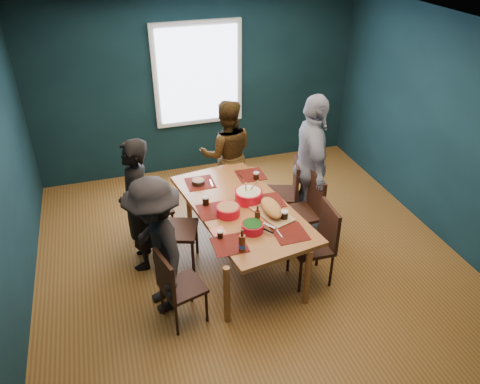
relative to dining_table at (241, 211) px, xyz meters
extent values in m
cube|color=olive|center=(0.10, 0.00, -0.69)|extent=(5.00, 5.00, 0.01)
cube|color=silver|center=(0.10, 0.00, 2.01)|extent=(5.00, 5.00, 0.01)
cube|color=#0F2B34|center=(-2.40, 0.00, 0.66)|extent=(0.01, 5.00, 2.70)
cube|color=#0F2B34|center=(2.60, 0.00, 0.66)|extent=(0.01, 5.00, 2.70)
cube|color=#0F2B34|center=(0.10, 2.50, 0.66)|extent=(5.00, 0.01, 2.70)
cube|color=#0F2B34|center=(0.10, -2.50, 0.66)|extent=(5.00, 0.01, 2.70)
cube|color=silver|center=(0.10, 2.47, 0.86)|extent=(1.35, 0.06, 1.55)
cube|color=#9F582F|center=(0.00, 0.00, 0.05)|extent=(1.31, 2.14, 0.05)
cylinder|color=#9F582F|center=(-0.44, -0.92, -0.33)|extent=(0.07, 0.07, 0.71)
cylinder|color=#9F582F|center=(0.44, -0.92, -0.33)|extent=(0.07, 0.07, 0.71)
cylinder|color=#9F582F|center=(-0.44, 0.92, -0.33)|extent=(0.07, 0.07, 0.71)
cylinder|color=#9F582F|center=(0.44, 0.92, -0.33)|extent=(0.07, 0.07, 0.71)
cube|color=black|center=(-0.92, 0.74, -0.24)|extent=(0.47, 0.47, 0.04)
cube|color=black|center=(-1.11, 0.71, 0.01)|extent=(0.10, 0.42, 0.46)
cylinder|color=black|center=(-1.08, 0.53, -0.47)|extent=(0.03, 0.03, 0.43)
cylinder|color=black|center=(-0.72, 0.58, -0.47)|extent=(0.03, 0.03, 0.43)
cylinder|color=black|center=(-1.13, 0.89, -0.47)|extent=(0.03, 0.03, 0.43)
cylinder|color=black|center=(-0.77, 0.94, -0.47)|extent=(0.03, 0.03, 0.43)
cube|color=black|center=(-0.74, 0.14, -0.20)|extent=(0.58, 0.58, 0.04)
cube|color=black|center=(-0.93, 0.20, 0.07)|extent=(0.19, 0.45, 0.50)
cylinder|color=black|center=(-0.99, 0.02, -0.46)|extent=(0.03, 0.03, 0.47)
cylinder|color=black|center=(-0.62, -0.11, -0.46)|extent=(0.03, 0.03, 0.47)
cylinder|color=black|center=(-0.86, 0.39, -0.46)|extent=(0.03, 0.03, 0.47)
cylinder|color=black|center=(-0.49, 0.26, -0.46)|extent=(0.03, 0.03, 0.47)
cube|color=black|center=(-0.85, -0.75, -0.27)|extent=(0.49, 0.49, 0.04)
cube|color=black|center=(-1.02, -0.80, -0.03)|extent=(0.14, 0.39, 0.43)
cylinder|color=black|center=(-0.97, -0.96, -0.49)|extent=(0.03, 0.03, 0.40)
cylinder|color=black|center=(-0.64, -0.87, -0.49)|extent=(0.03, 0.03, 0.40)
cylinder|color=black|center=(-1.06, -0.63, -0.49)|extent=(0.03, 0.03, 0.40)
cylinder|color=black|center=(-0.73, -0.54, -0.49)|extent=(0.03, 0.03, 0.40)
cube|color=black|center=(0.71, 0.56, -0.23)|extent=(0.55, 0.55, 0.04)
cube|color=black|center=(0.90, 0.50, 0.02)|extent=(0.18, 0.42, 0.47)
cylinder|color=black|center=(0.48, 0.45, -0.47)|extent=(0.03, 0.03, 0.44)
cylinder|color=black|center=(0.83, 0.33, -0.47)|extent=(0.03, 0.03, 0.44)
cylinder|color=black|center=(0.60, 0.80, -0.47)|extent=(0.03, 0.03, 0.44)
cylinder|color=black|center=(0.95, 0.67, -0.47)|extent=(0.03, 0.03, 0.44)
cube|color=black|center=(0.77, 0.05, -0.22)|extent=(0.44, 0.44, 0.04)
cube|color=black|center=(0.97, 0.05, 0.04)|extent=(0.05, 0.44, 0.48)
cylinder|color=black|center=(0.58, -0.13, -0.47)|extent=(0.03, 0.03, 0.45)
cylinder|color=black|center=(0.95, -0.14, -0.47)|extent=(0.03, 0.03, 0.45)
cylinder|color=black|center=(0.58, 0.24, -0.47)|extent=(0.03, 0.03, 0.45)
cylinder|color=black|center=(0.96, 0.24, -0.47)|extent=(0.03, 0.03, 0.45)
cube|color=black|center=(0.63, -0.57, -0.23)|extent=(0.45, 0.45, 0.04)
cube|color=black|center=(0.83, -0.58, 0.03)|extent=(0.06, 0.43, 0.47)
cylinder|color=black|center=(0.44, -0.75, -0.47)|extent=(0.03, 0.03, 0.44)
cylinder|color=black|center=(0.81, -0.77, -0.47)|extent=(0.03, 0.03, 0.44)
cylinder|color=black|center=(0.46, -0.38, -0.47)|extent=(0.03, 0.03, 0.44)
cylinder|color=black|center=(0.83, -0.40, -0.47)|extent=(0.03, 0.03, 0.44)
imported|color=black|center=(-1.14, 0.29, 0.12)|extent=(0.45, 0.63, 1.61)
imported|color=black|center=(0.20, 1.28, 0.09)|extent=(0.85, 0.71, 1.56)
imported|color=white|center=(1.04, 0.38, 0.23)|extent=(0.67, 1.15, 1.85)
imported|color=black|center=(-1.04, -0.48, 0.08)|extent=(0.74, 1.08, 1.55)
cylinder|color=red|center=(-0.19, -0.12, 0.12)|extent=(0.27, 0.27, 0.11)
cylinder|color=#589435|center=(-0.19, -0.12, 0.17)|extent=(0.23, 0.23, 0.02)
cylinder|color=red|center=(0.11, 0.08, 0.14)|extent=(0.32, 0.32, 0.13)
cylinder|color=beige|center=(0.11, 0.08, 0.20)|extent=(0.29, 0.29, 0.02)
cylinder|color=tan|center=(0.16, 0.08, 0.24)|extent=(0.09, 0.18, 0.26)
cylinder|color=tan|center=(0.08, 0.08, 0.24)|extent=(0.08, 0.18, 0.26)
cylinder|color=red|center=(-0.03, -0.50, 0.12)|extent=(0.24, 0.24, 0.10)
cylinder|color=#114414|center=(-0.03, -0.50, 0.17)|extent=(0.21, 0.21, 0.02)
cube|color=tan|center=(0.27, -0.25, 0.08)|extent=(0.43, 0.59, 0.02)
ellipsoid|color=#BF7C44|center=(0.27, -0.25, 0.16)|extent=(0.32, 0.46, 0.13)
cube|color=silver|center=(0.14, -0.47, 0.10)|extent=(0.14, 0.19, 0.00)
cylinder|color=black|center=(0.11, -0.59, 0.11)|extent=(0.09, 0.11, 0.02)
sphere|color=#225112|center=(0.27, -0.37, 0.16)|extent=(0.04, 0.04, 0.04)
sphere|color=#225112|center=(0.27, -0.25, 0.16)|extent=(0.04, 0.04, 0.04)
sphere|color=#225112|center=(0.27, -0.14, 0.16)|extent=(0.04, 0.04, 0.04)
cylinder|color=black|center=(-0.36, 0.63, 0.10)|extent=(0.16, 0.16, 0.06)
cylinder|color=#589435|center=(-0.36, 0.63, 0.13)|extent=(0.13, 0.13, 0.02)
cylinder|color=#4D1C0D|center=(-0.24, -0.78, 0.16)|extent=(0.07, 0.07, 0.19)
cylinder|color=#4D1C0D|center=(-0.24, -0.78, 0.29)|extent=(0.03, 0.03, 0.07)
cylinder|color=#1743A5|center=(-0.24, -0.78, 0.13)|extent=(0.07, 0.07, 0.04)
cylinder|color=#4D1C0D|center=(0.06, -0.40, 0.16)|extent=(0.06, 0.06, 0.17)
cylinder|color=#4D1C0D|center=(0.06, -0.40, 0.28)|extent=(0.02, 0.02, 0.07)
cylinder|color=black|center=(-0.39, -0.51, 0.11)|extent=(0.06, 0.06, 0.09)
cylinder|color=silver|center=(-0.39, -0.51, 0.15)|extent=(0.06, 0.06, 0.01)
cylinder|color=black|center=(0.37, -0.40, 0.13)|extent=(0.08, 0.08, 0.11)
cylinder|color=silver|center=(0.37, -0.40, 0.18)|extent=(0.08, 0.08, 0.02)
cylinder|color=black|center=(0.36, 0.53, 0.12)|extent=(0.07, 0.07, 0.10)
cylinder|color=silver|center=(0.36, 0.53, 0.17)|extent=(0.07, 0.07, 0.01)
cylinder|color=black|center=(-0.38, 0.15, 0.13)|extent=(0.08, 0.08, 0.11)
cylinder|color=silver|center=(-0.38, 0.15, 0.17)|extent=(0.08, 0.08, 0.02)
cube|color=#E96C62|center=(0.36, 0.00, 0.07)|extent=(0.15, 0.15, 0.00)
cube|color=#E96C62|center=(-0.38, -0.39, 0.07)|extent=(0.17, 0.17, 0.00)
cube|color=#E96C62|center=(0.37, -0.67, 0.07)|extent=(0.18, 0.18, 0.00)
camera|label=1|loc=(-1.35, -4.27, 3.00)|focal=35.00mm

